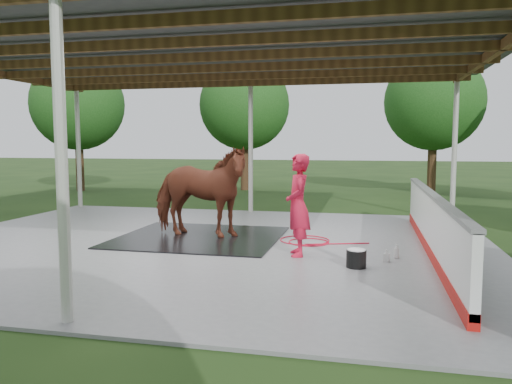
% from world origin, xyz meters
% --- Properties ---
extents(ground, '(100.00, 100.00, 0.00)m').
position_xyz_m(ground, '(0.00, 0.00, 0.00)').
color(ground, '#1E3814').
extents(concrete_slab, '(12.00, 10.00, 0.05)m').
position_xyz_m(concrete_slab, '(0.00, 0.00, 0.03)').
color(concrete_slab, slate).
rests_on(concrete_slab, ground).
extents(pavilion_structure, '(12.60, 10.60, 4.05)m').
position_xyz_m(pavilion_structure, '(0.00, -0.00, 3.97)').
color(pavilion_structure, beige).
rests_on(pavilion_structure, ground).
extents(dasher_board, '(0.16, 8.00, 1.15)m').
position_xyz_m(dasher_board, '(4.60, 0.00, 0.59)').
color(dasher_board, '#AD130E').
rests_on(dasher_board, concrete_slab).
extents(tree_belt, '(28.00, 28.00, 5.80)m').
position_xyz_m(tree_belt, '(0.30, 0.90, 3.79)').
color(tree_belt, '#382314').
rests_on(tree_belt, ground).
extents(rubber_mat, '(3.49, 3.27, 0.03)m').
position_xyz_m(rubber_mat, '(-0.18, 0.55, 0.06)').
color(rubber_mat, black).
rests_on(rubber_mat, concrete_slab).
extents(horse, '(2.44, 1.29, 1.99)m').
position_xyz_m(horse, '(-0.18, 0.55, 1.07)').
color(horse, brown).
rests_on(horse, rubber_mat).
extents(handler, '(0.62, 0.78, 1.89)m').
position_xyz_m(handler, '(2.16, -0.69, 0.99)').
color(handler, red).
rests_on(handler, concrete_slab).
extents(wash_bucket, '(0.33, 0.33, 0.31)m').
position_xyz_m(wash_bucket, '(3.25, -1.37, 0.21)').
color(wash_bucket, black).
rests_on(wash_bucket, concrete_slab).
extents(soap_bottle_a, '(0.14, 0.14, 0.26)m').
position_xyz_m(soap_bottle_a, '(3.95, -0.54, 0.18)').
color(soap_bottle_a, silver).
rests_on(soap_bottle_a, concrete_slab).
extents(soap_bottle_b, '(0.12, 0.12, 0.22)m').
position_xyz_m(soap_bottle_b, '(3.76, -0.84, 0.16)').
color(soap_bottle_b, '#338CD8').
rests_on(soap_bottle_b, concrete_slab).
extents(hose_coil, '(1.88, 1.15, 0.02)m').
position_xyz_m(hose_coil, '(2.18, 0.64, 0.06)').
color(hose_coil, red).
rests_on(hose_coil, concrete_slab).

